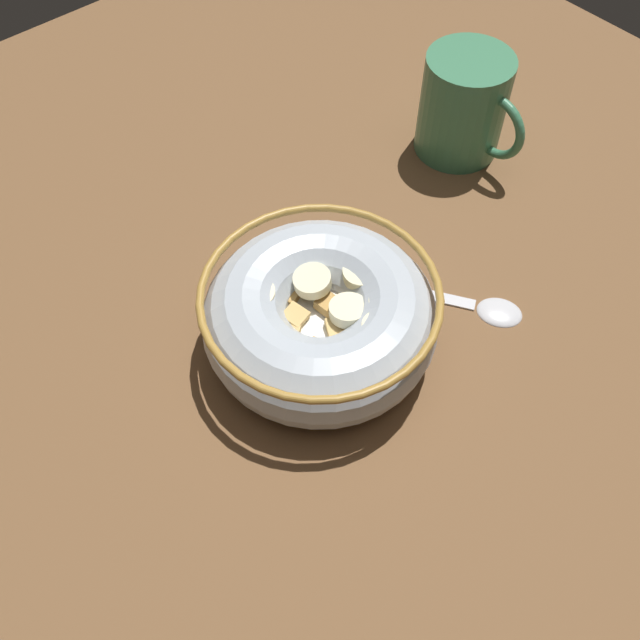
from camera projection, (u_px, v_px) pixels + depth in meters
ground_plane at (320, 350)px, 54.79cm from camera, size 105.05×105.05×2.00cm
cereal_bowl at (320, 317)px, 51.19cm from camera, size 17.32×17.32×6.38cm
spoon at (462, 302)px, 55.82cm from camera, size 14.98×10.65×0.80cm
coffee_mug at (464, 106)px, 62.93cm from camera, size 10.80×7.76×9.44cm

